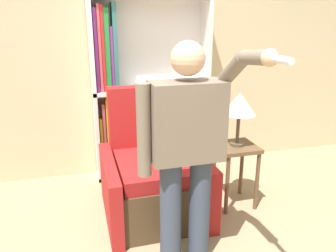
# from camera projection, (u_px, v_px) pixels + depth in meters

# --- Properties ---
(wall_back) EXTENTS (8.00, 0.06, 2.80)m
(wall_back) POSITION_uv_depth(u_px,v_px,m) (128.00, 49.00, 3.56)
(wall_back) COLOR beige
(wall_back) RESTS_ON ground_plane
(bookcase) EXTENTS (1.27, 0.28, 1.94)m
(bookcase) POSITION_uv_depth(u_px,v_px,m) (136.00, 93.00, 3.57)
(bookcase) COLOR white
(bookcase) RESTS_ON ground_plane
(armchair) EXTENTS (0.88, 0.93, 1.11)m
(armchair) POSITION_uv_depth(u_px,v_px,m) (153.00, 176.00, 2.97)
(armchair) COLOR #4C3823
(armchair) RESTS_ON ground_plane
(person_standing) EXTENTS (0.62, 0.78, 1.58)m
(person_standing) POSITION_uv_depth(u_px,v_px,m) (187.00, 145.00, 2.14)
(person_standing) COLOR #384256
(person_standing) RESTS_ON ground_plane
(side_table) EXTENTS (0.35, 0.35, 0.60)m
(side_table) POSITION_uv_depth(u_px,v_px,m) (236.00, 159.00, 3.05)
(side_table) COLOR brown
(side_table) RESTS_ON ground_plane
(table_lamp) EXTENTS (0.29, 0.29, 0.49)m
(table_lamp) POSITION_uv_depth(u_px,v_px,m) (240.00, 105.00, 2.89)
(table_lamp) COLOR #4C4233
(table_lamp) RESTS_ON side_table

